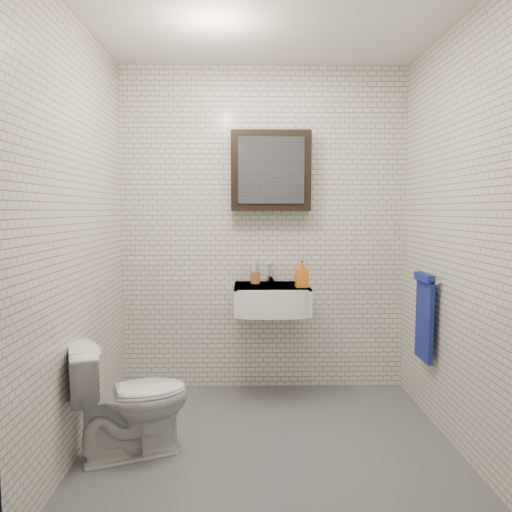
# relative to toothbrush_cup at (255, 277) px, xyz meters

# --- Properties ---
(ground) EXTENTS (2.20, 2.00, 0.01)m
(ground) POSITION_rel_toothbrush_cup_xyz_m (0.07, -0.88, -0.89)
(ground) COLOR #505258
(ground) RESTS_ON ground
(room_shell) EXTENTS (2.22, 2.02, 2.51)m
(room_shell) POSITION_rel_toothbrush_cup_xyz_m (0.07, -0.88, 0.57)
(room_shell) COLOR silver
(room_shell) RESTS_ON ground
(washbasin) EXTENTS (0.55, 0.50, 0.20)m
(washbasin) POSITION_rel_toothbrush_cup_xyz_m (0.12, -0.15, -0.14)
(washbasin) COLOR white
(washbasin) RESTS_ON room_shell
(faucet) EXTENTS (0.06, 0.20, 0.15)m
(faucet) POSITION_rel_toothbrush_cup_xyz_m (0.12, 0.05, 0.02)
(faucet) COLOR silver
(faucet) RESTS_ON washbasin
(mirror_cabinet) EXTENTS (0.60, 0.15, 0.60)m
(mirror_cabinet) POSITION_rel_toothbrush_cup_xyz_m (0.12, 0.05, 0.80)
(mirror_cabinet) COLOR black
(mirror_cabinet) RESTS_ON room_shell
(towel_rail) EXTENTS (0.09, 0.30, 0.58)m
(towel_rail) POSITION_rel_toothbrush_cup_xyz_m (1.11, -0.53, -0.17)
(towel_rail) COLOR silver
(towel_rail) RESTS_ON room_shell
(toothbrush_cup) EXTENTS (0.08, 0.08, 0.19)m
(toothbrush_cup) POSITION_rel_toothbrush_cup_xyz_m (0.00, 0.00, 0.00)
(toothbrush_cup) COLOR #B4592D
(toothbrush_cup) RESTS_ON washbasin
(soap_bottle) EXTENTS (0.09, 0.10, 0.20)m
(soap_bottle) POSITION_rel_toothbrush_cup_xyz_m (0.33, -0.19, 0.05)
(soap_bottle) COLOR orange
(soap_bottle) RESTS_ON washbasin
(toilet) EXTENTS (0.74, 0.57, 0.67)m
(toilet) POSITION_rel_toothbrush_cup_xyz_m (-0.73, -0.98, -0.57)
(toilet) COLOR silver
(toilet) RESTS_ON ground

